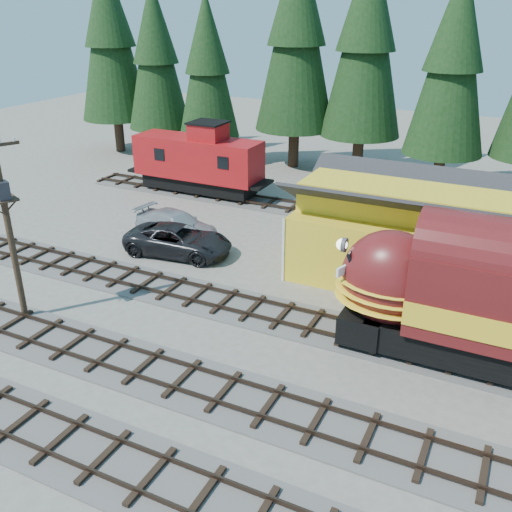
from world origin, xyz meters
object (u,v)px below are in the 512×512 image
at_px(depot, 419,226).
at_px(pickup_truck_a, 179,240).
at_px(caboose, 199,161).
at_px(pickup_truck_b, 177,225).
at_px(utility_pole, 7,218).

relative_size(depot, pickup_truck_a, 2.10).
height_order(caboose, pickup_truck_b, caboose).
bearing_deg(pickup_truck_a, utility_pole, 157.76).
bearing_deg(utility_pole, pickup_truck_a, 99.52).
bearing_deg(caboose, pickup_truck_b, -67.83).
bearing_deg(pickup_truck_a, caboose, 17.88).
xyz_separation_m(depot, utility_pole, (-15.05, -11.55, 1.86)).
bearing_deg(pickup_truck_b, depot, -79.46).
xyz_separation_m(utility_pole, pickup_truck_b, (0.98, 11.01, -4.01)).
height_order(utility_pole, pickup_truck_a, utility_pole).
bearing_deg(pickup_truck_b, pickup_truck_a, -135.93).
height_order(pickup_truck_a, pickup_truck_b, pickup_truck_a).
bearing_deg(pickup_truck_b, caboose, 30.51).
distance_m(caboose, pickup_truck_a, 11.20).
bearing_deg(caboose, pickup_truck_a, -64.85).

